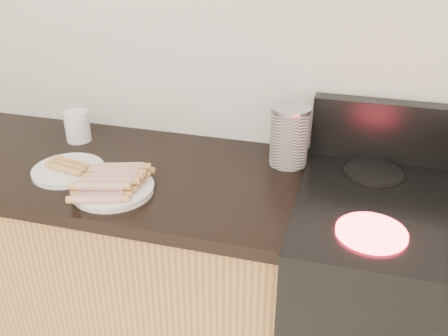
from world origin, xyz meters
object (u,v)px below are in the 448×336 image
(canister, at_px, (289,136))
(mug, at_px, (77,126))
(stove, at_px, (408,331))
(side_plate, at_px, (68,170))
(main_plate, at_px, (113,190))

(canister, relative_size, mug, 1.79)
(stove, bearing_deg, side_plate, -176.59)
(main_plate, bearing_deg, canister, 35.25)
(canister, bearing_deg, mug, -178.31)
(canister, bearing_deg, side_plate, -158.96)
(stove, xyz_separation_m, side_plate, (-1.10, -0.07, 0.45))
(side_plate, bearing_deg, main_plate, -21.07)
(main_plate, distance_m, side_plate, 0.21)
(mug, bearing_deg, canister, 1.69)
(mug, bearing_deg, stove, -7.89)
(main_plate, height_order, canister, canister)
(stove, bearing_deg, main_plate, -171.19)
(stove, relative_size, side_plate, 4.05)
(mug, bearing_deg, side_plate, -67.40)
(stove, bearing_deg, mug, 172.11)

